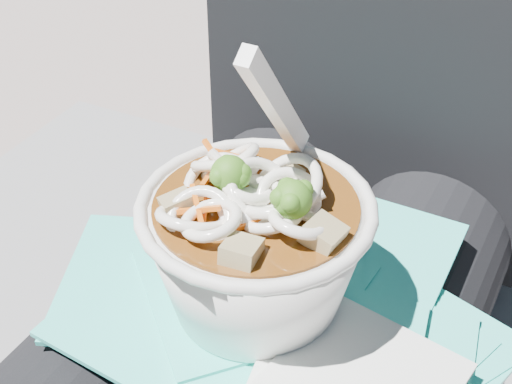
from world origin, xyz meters
The scene contains 4 objects.
lap centered at (0.00, 0.00, 0.50)m, with size 0.32×0.48×0.16m.
person_body centered at (0.00, 0.09, 0.53)m, with size 0.34×0.94×0.98m.
plastic_bag centered at (0.04, -0.01, 0.59)m, with size 0.36×0.30×0.02m.
udon_bowl centered at (0.01, -0.01, 0.65)m, with size 0.17×0.17×0.20m.
Camera 1 is at (0.19, -0.33, 0.97)m, focal length 50.00 mm.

